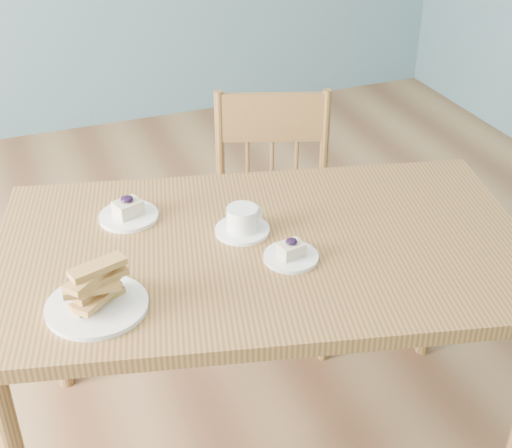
% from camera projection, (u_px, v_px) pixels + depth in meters
% --- Properties ---
extents(room, '(5.01, 5.01, 2.71)m').
position_uv_depth(room, '(105.00, 11.00, 1.52)').
color(room, '#976E46').
rests_on(room, ground).
extents(dining_table, '(1.54, 1.10, 0.74)m').
position_uv_depth(dining_table, '(264.00, 267.00, 1.89)').
color(dining_table, olive).
rests_on(dining_table, ground).
extents(dining_chair, '(0.51, 0.50, 0.89)m').
position_uv_depth(dining_chair, '(273.00, 222.00, 2.49)').
color(dining_chair, olive).
rests_on(dining_chair, ground).
extents(cheesecake_plate_near, '(0.14, 0.14, 0.06)m').
position_uv_depth(cheesecake_plate_near, '(291.00, 254.00, 1.78)').
color(cheesecake_plate_near, white).
rests_on(cheesecake_plate_near, dining_table).
extents(cheesecake_plate_far, '(0.16, 0.16, 0.07)m').
position_uv_depth(cheesecake_plate_far, '(128.00, 213.00, 1.95)').
color(cheesecake_plate_far, white).
rests_on(cheesecake_plate_far, dining_table).
extents(coffee_cup, '(0.15, 0.15, 0.07)m').
position_uv_depth(coffee_cup, '(243.00, 222.00, 1.88)').
color(coffee_cup, white).
rests_on(coffee_cup, dining_table).
extents(biscotti_plate, '(0.23, 0.23, 0.12)m').
position_uv_depth(biscotti_plate, '(95.00, 294.00, 1.60)').
color(biscotti_plate, white).
rests_on(biscotti_plate, dining_table).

